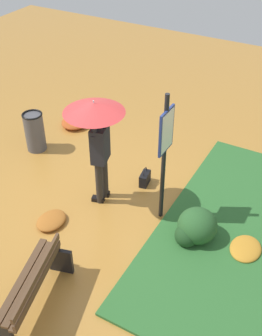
{
  "coord_description": "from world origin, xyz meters",
  "views": [
    {
      "loc": [
        4.53,
        3.25,
        4.96
      ],
      "look_at": [
        -0.26,
        0.59,
        0.85
      ],
      "focal_mm": 44.78,
      "sensor_mm": 36.0,
      "label": 1
    }
  ],
  "objects": [
    {
      "name": "info_sign_post",
      "position": [
        -0.31,
        1.15,
        1.44
      ],
      "size": [
        0.44,
        0.07,
        2.3
      ],
      "color": "black",
      "rests_on": "ground_plane"
    },
    {
      "name": "leaf_pile_near_person",
      "position": [
        -0.21,
        2.65,
        0.07
      ],
      "size": [
        0.59,
        0.48,
        0.13
      ],
      "color": "#C68428",
      "rests_on": "ground_plane"
    },
    {
      "name": "handbag",
      "position": [
        -0.94,
        0.5,
        0.13
      ],
      "size": [
        0.32,
        0.19,
        0.37
      ],
      "color": "black",
      "rests_on": "ground_plane"
    },
    {
      "name": "shrub_cluster",
      "position": [
        -0.07,
        1.85,
        0.27
      ],
      "size": [
        0.69,
        0.63,
        0.57
      ],
      "color": "#285628",
      "rests_on": "ground_plane"
    },
    {
      "name": "person_with_umbrella",
      "position": [
        -0.12,
        0.05,
        1.55
      ],
      "size": [
        0.96,
        0.96,
        2.04
      ],
      "color": "#2D2823",
      "rests_on": "ground_plane"
    },
    {
      "name": "leaf_pile_by_bench",
      "position": [
        -2.11,
        -1.86,
        0.09
      ],
      "size": [
        0.8,
        0.64,
        0.18
      ],
      "color": "#B74C1E",
      "rests_on": "ground_plane"
    },
    {
      "name": "leaf_pile_far_path",
      "position": [
        0.75,
        -0.38,
        0.06
      ],
      "size": [
        0.55,
        0.44,
        0.12
      ],
      "color": "#A86023",
      "rests_on": "ground_plane"
    },
    {
      "name": "trash_bin",
      "position": [
        -0.88,
        -2.02,
        0.42
      ],
      "size": [
        0.42,
        0.42,
        0.83
      ],
      "color": "#4C4C51",
      "rests_on": "ground_plane"
    },
    {
      "name": "park_bench",
      "position": [
        2.11,
        0.42,
        0.4
      ],
      "size": [
        1.43,
        0.73,
        0.75
      ],
      "color": "black",
      "rests_on": "ground_plane"
    },
    {
      "name": "ground_plane",
      "position": [
        0.0,
        0.0,
        0.0
      ],
      "size": [
        18.0,
        18.0,
        0.0
      ],
      "primitive_type": "plane",
      "color": "#B27A33"
    }
  ]
}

